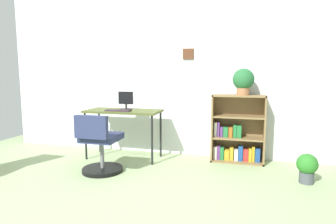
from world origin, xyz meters
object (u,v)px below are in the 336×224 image
at_px(desk, 123,114).
at_px(potted_plant_floor, 307,167).
at_px(monitor, 126,101).
at_px(potted_plant_on_shelf, 243,81).
at_px(office_chair, 100,147).
at_px(keyboard, 118,110).
at_px(bookshelf_low, 237,133).

relative_size(desk, potted_plant_floor, 3.19).
bearing_deg(monitor, potted_plant_floor, -11.30).
distance_m(potted_plant_on_shelf, potted_plant_floor, 1.38).
height_order(monitor, office_chair, monitor).
distance_m(desk, keyboard, 0.15).
height_order(monitor, keyboard, monitor).
xyz_separation_m(desk, office_chair, (-0.02, -0.70, -0.33)).
distance_m(monitor, potted_plant_floor, 2.59).
distance_m(desk, monitor, 0.21).
xyz_separation_m(desk, monitor, (0.00, 0.10, 0.19)).
bearing_deg(office_chair, bookshelf_low, 30.55).
bearing_deg(bookshelf_low, office_chair, -149.45).
bearing_deg(desk, office_chair, -91.72).
bearing_deg(monitor, potted_plant_on_shelf, 4.44).
bearing_deg(keyboard, potted_plant_on_shelf, 11.62).
relative_size(bookshelf_low, potted_plant_on_shelf, 2.63).
relative_size(potted_plant_on_shelf, potted_plant_floor, 1.06).
distance_m(office_chair, potted_plant_on_shelf, 2.13).
xyz_separation_m(potted_plant_on_shelf, potted_plant_floor, (0.75, -0.62, -0.97)).
bearing_deg(bookshelf_low, potted_plant_floor, -39.56).
height_order(keyboard, office_chair, office_chair).
bearing_deg(potted_plant_on_shelf, bookshelf_low, 141.80).
bearing_deg(potted_plant_on_shelf, desk, -172.35).
height_order(monitor, potted_plant_on_shelf, potted_plant_on_shelf).
relative_size(keyboard, potted_plant_on_shelf, 1.00).
bearing_deg(keyboard, bookshelf_low, 13.75).
height_order(desk, potted_plant_floor, desk).
bearing_deg(potted_plant_on_shelf, office_chair, -151.73).
height_order(keyboard, potted_plant_on_shelf, potted_plant_on_shelf).
bearing_deg(keyboard, monitor, 82.82).
bearing_deg(bookshelf_low, potted_plant_on_shelf, -38.20).
xyz_separation_m(desk, potted_plant_floor, (2.46, -0.39, -0.47)).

